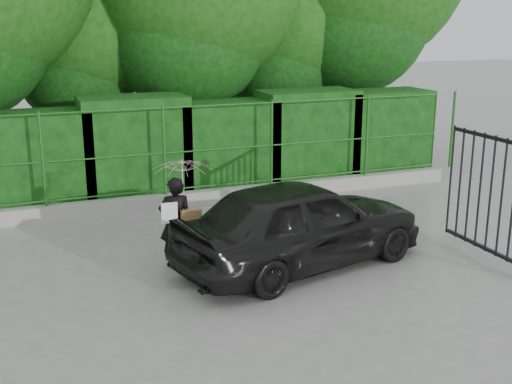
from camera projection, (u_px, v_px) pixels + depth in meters
name	position (u px, v px, depth m)	size (l,w,h in m)	color
ground	(214.00, 300.00, 8.82)	(80.00, 80.00, 0.00)	gray
kerb	(147.00, 204.00, 12.84)	(14.00, 0.25, 0.30)	#9E9E99
fence	(155.00, 151.00, 12.63)	(14.13, 0.06, 1.80)	#1C5618
hedge	(134.00, 150.00, 13.49)	(14.20, 1.20, 2.26)	black
woman	(181.00, 196.00, 9.85)	(0.91, 0.93, 1.68)	black
car	(301.00, 223.00, 9.88)	(1.65, 4.09, 1.39)	black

